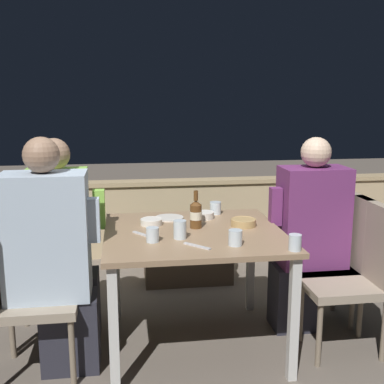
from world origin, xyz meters
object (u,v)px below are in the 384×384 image
chair_right_near (357,264)px  beer_bottle (196,214)px  person_green_blouse (64,241)px  chair_right_far (336,249)px  person_purple_stripe (307,235)px  chair_left_far (31,260)px  chair_left_near (16,282)px  person_blue_shirt (53,258)px  potted_plant (343,238)px

chair_right_near → beer_bottle: size_ratio=3.94×
person_green_blouse → chair_right_near: bearing=-11.1°
person_green_blouse → chair_right_far: size_ratio=1.41×
beer_bottle → person_purple_stripe: bearing=5.7°
chair_right_near → person_purple_stripe: bearing=126.0°
chair_right_far → beer_bottle: bearing=-175.5°
chair_left_far → chair_right_far: (1.94, -0.06, 0.00)m
person_green_blouse → person_purple_stripe: 1.54m
chair_left_near → chair_right_far: 1.98m
chair_left_far → beer_bottle: size_ratio=3.94×
person_green_blouse → person_purple_stripe: size_ratio=1.01×
chair_left_far → person_green_blouse: 0.23m
person_green_blouse → person_purple_stripe: person_green_blouse is taller
person_green_blouse → person_purple_stripe: bearing=-2.2°
chair_left_far → chair_right_near: bearing=-10.0°
chair_right_near → person_purple_stripe: person_purple_stripe is taller
chair_left_far → chair_right_far: bearing=-1.8°
chair_left_near → chair_right_far: size_ratio=1.00×
person_green_blouse → chair_right_far: bearing=-2.0°
chair_left_far → person_purple_stripe: person_purple_stripe is taller
person_blue_shirt → beer_bottle: bearing=14.6°
chair_left_far → person_purple_stripe: (1.74, -0.06, 0.10)m
beer_bottle → chair_right_near: bearing=-12.5°
person_purple_stripe → person_green_blouse: bearing=177.8°
chair_right_near → chair_right_far: 0.28m
person_blue_shirt → chair_right_near: 1.76m
person_green_blouse → chair_right_near: person_green_blouse is taller
person_purple_stripe → chair_right_far: bearing=0.0°
chair_right_far → person_purple_stripe: person_purple_stripe is taller
chair_left_near → chair_right_far: (1.96, 0.28, 0.00)m
chair_right_near → beer_bottle: 1.01m
person_purple_stripe → chair_left_near: bearing=-170.8°
person_green_blouse → chair_left_near: bearing=-122.5°
beer_bottle → potted_plant: bearing=24.3°
chair_right_near → beer_bottle: (-0.94, 0.21, 0.29)m
beer_bottle → potted_plant: 1.39m
person_green_blouse → beer_bottle: size_ratio=5.56×
chair_left_near → person_purple_stripe: bearing=9.2°
beer_bottle → chair_left_far: bearing=172.4°
chair_left_near → chair_left_far: same height
chair_left_near → chair_right_near: (1.96, 0.00, 0.00)m
person_green_blouse → chair_right_near: (1.74, -0.34, -0.11)m
chair_right_far → beer_bottle: 0.99m
chair_left_far → person_purple_stripe: bearing=-2.0°
chair_right_near → potted_plant: 0.81m
person_blue_shirt → person_purple_stripe: bearing=10.4°
chair_right_near → potted_plant: bearing=70.1°
person_purple_stripe → potted_plant: size_ratio=1.73×
chair_right_far → person_purple_stripe: bearing=-180.0°
beer_bottle → chair_left_near: bearing=-168.2°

